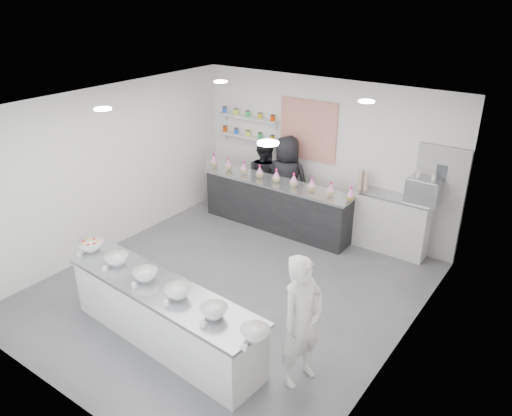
{
  "coord_description": "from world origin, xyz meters",
  "views": [
    {
      "loc": [
        4.37,
        -5.38,
        4.59
      ],
      "look_at": [
        0.24,
        0.4,
        1.37
      ],
      "focal_mm": 35.0,
      "sensor_mm": 36.0,
      "label": 1
    }
  ],
  "objects_px": {
    "woman_prep": "(302,321)",
    "staff_right": "(287,181)",
    "espresso_ledge": "(389,223)",
    "espresso_machine": "(424,191)",
    "prep_counter": "(164,315)",
    "staff_left": "(265,179)",
    "back_bar": "(276,205)"
  },
  "relations": [
    {
      "from": "espresso_machine",
      "to": "staff_left",
      "type": "distance_m",
      "value": 3.25
    },
    {
      "from": "prep_counter",
      "to": "woman_prep",
      "type": "height_order",
      "value": "woman_prep"
    },
    {
      "from": "woman_prep",
      "to": "staff_right",
      "type": "bearing_deg",
      "value": 47.94
    },
    {
      "from": "staff_right",
      "to": "espresso_ledge",
      "type": "bearing_deg",
      "value": 173.65
    },
    {
      "from": "back_bar",
      "to": "prep_counter",
      "type": "bearing_deg",
      "value": -79.23
    },
    {
      "from": "espresso_ledge",
      "to": "woman_prep",
      "type": "xyz_separation_m",
      "value": [
        0.42,
        -3.86,
        0.33
      ]
    },
    {
      "from": "prep_counter",
      "to": "staff_left",
      "type": "xyz_separation_m",
      "value": [
        -1.2,
        4.16,
        0.42
      ]
    },
    {
      "from": "prep_counter",
      "to": "espresso_ledge",
      "type": "xyz_separation_m",
      "value": [
        1.46,
        4.34,
        0.1
      ]
    },
    {
      "from": "woman_prep",
      "to": "prep_counter",
      "type": "bearing_deg",
      "value": 117.52
    },
    {
      "from": "staff_left",
      "to": "staff_right",
      "type": "distance_m",
      "value": 0.54
    },
    {
      "from": "woman_prep",
      "to": "staff_left",
      "type": "distance_m",
      "value": 4.8
    },
    {
      "from": "back_bar",
      "to": "woman_prep",
      "type": "relative_size",
      "value": 1.83
    },
    {
      "from": "woman_prep",
      "to": "staff_right",
      "type": "distance_m",
      "value": 4.48
    },
    {
      "from": "espresso_machine",
      "to": "staff_right",
      "type": "height_order",
      "value": "staff_right"
    },
    {
      "from": "back_bar",
      "to": "woman_prep",
      "type": "distance_m",
      "value": 4.3
    },
    {
      "from": "back_bar",
      "to": "espresso_machine",
      "type": "bearing_deg",
      "value": 9.8
    },
    {
      "from": "espresso_ledge",
      "to": "espresso_machine",
      "type": "relative_size",
      "value": 2.59
    },
    {
      "from": "espresso_ledge",
      "to": "woman_prep",
      "type": "bearing_deg",
      "value": -83.78
    },
    {
      "from": "espresso_machine",
      "to": "back_bar",
      "type": "bearing_deg",
      "value": -170.34
    },
    {
      "from": "prep_counter",
      "to": "back_bar",
      "type": "bearing_deg",
      "value": 104.82
    },
    {
      "from": "woman_prep",
      "to": "staff_left",
      "type": "relative_size",
      "value": 1.02
    },
    {
      "from": "prep_counter",
      "to": "espresso_machine",
      "type": "bearing_deg",
      "value": 69.3
    },
    {
      "from": "staff_left",
      "to": "staff_right",
      "type": "xyz_separation_m",
      "value": [
        0.53,
        0.0,
        0.08
      ]
    },
    {
      "from": "espresso_ledge",
      "to": "staff_right",
      "type": "bearing_deg",
      "value": -175.17
    },
    {
      "from": "prep_counter",
      "to": "staff_left",
      "type": "bearing_deg",
      "value": 110.26
    },
    {
      "from": "woman_prep",
      "to": "staff_right",
      "type": "relative_size",
      "value": 0.93
    },
    {
      "from": "espresso_ledge",
      "to": "staff_right",
      "type": "height_order",
      "value": "staff_right"
    },
    {
      "from": "woman_prep",
      "to": "staff_left",
      "type": "height_order",
      "value": "woman_prep"
    },
    {
      "from": "woman_prep",
      "to": "staff_left",
      "type": "bearing_deg",
      "value": 53.17
    },
    {
      "from": "espresso_machine",
      "to": "woman_prep",
      "type": "height_order",
      "value": "woman_prep"
    },
    {
      "from": "staff_left",
      "to": "prep_counter",
      "type": "bearing_deg",
      "value": 119.21
    },
    {
      "from": "espresso_ledge",
      "to": "back_bar",
      "type": "bearing_deg",
      "value": -167.97
    }
  ]
}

